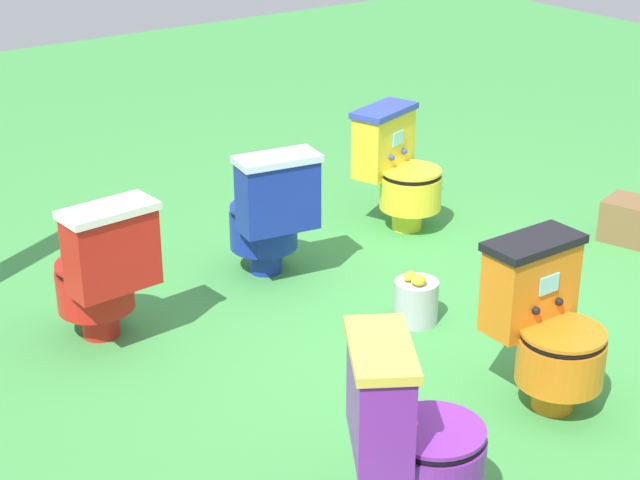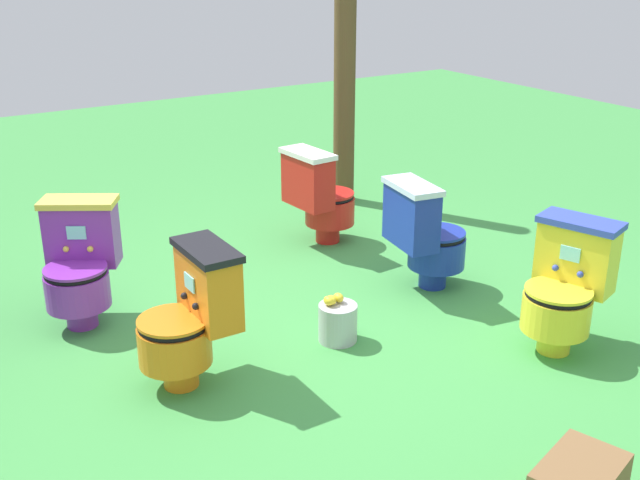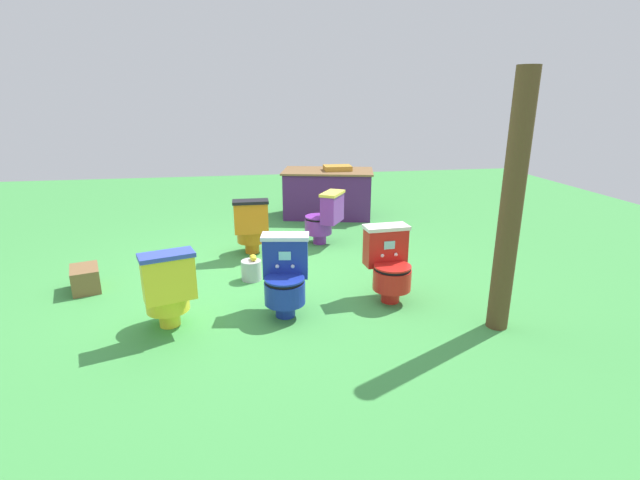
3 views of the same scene
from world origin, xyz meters
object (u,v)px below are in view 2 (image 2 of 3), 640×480
at_px(toilet_orange, 190,317).
at_px(lemon_bucket, 338,321).
at_px(toilet_blue, 425,235).
at_px(toilet_yellow, 565,286).
at_px(wooden_post, 345,75).
at_px(toilet_purple, 79,263).
at_px(toilet_red, 320,196).

xyz_separation_m(toilet_orange, lemon_bucket, (-0.03, -0.87, -0.25)).
relative_size(toilet_orange, toilet_blue, 1.00).
relative_size(toilet_orange, toilet_yellow, 1.00).
relative_size(toilet_orange, wooden_post, 0.34).
bearing_deg(toilet_purple, toilet_yellow, 172.53).
bearing_deg(toilet_purple, lemon_bucket, 169.66).
bearing_deg(toilet_blue, lemon_bucket, -61.99).
bearing_deg(toilet_blue, toilet_yellow, 17.54).
distance_m(toilet_blue, wooden_post, 2.02).
relative_size(toilet_yellow, toilet_blue, 1.00).
relative_size(toilet_blue, lemon_bucket, 2.63).
relative_size(toilet_blue, wooden_post, 0.34).
distance_m(toilet_yellow, wooden_post, 2.93).
distance_m(toilet_red, toilet_blue, 1.04).
height_order(toilet_orange, lemon_bucket, toilet_orange).
relative_size(toilet_orange, toilet_purple, 1.00).
xyz_separation_m(wooden_post, lemon_bucket, (-2.09, 1.44, -0.96)).
height_order(toilet_yellow, toilet_purple, same).
xyz_separation_m(toilet_orange, toilet_blue, (0.26, -1.73, 0.00)).
distance_m(toilet_purple, wooden_post, 2.89).
height_order(toilet_red, toilet_blue, same).
bearing_deg(toilet_orange, toilet_yellow, -111.93).
height_order(toilet_orange, toilet_red, same).
bearing_deg(toilet_yellow, toilet_orange, 50.07).
relative_size(toilet_yellow, toilet_purple, 1.00).
xyz_separation_m(toilet_yellow, lemon_bucket, (0.72, 1.01, -0.25)).
xyz_separation_m(toilet_orange, toilet_purple, (0.98, 0.27, 0.00)).
bearing_deg(toilet_yellow, toilet_purple, 32.95).
xyz_separation_m(toilet_yellow, toilet_blue, (1.01, 0.15, 0.00)).
distance_m(toilet_orange, toilet_yellow, 2.02).
bearing_deg(toilet_orange, toilet_red, -51.01).
xyz_separation_m(toilet_red, toilet_purple, (-0.31, 1.86, 0.00)).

